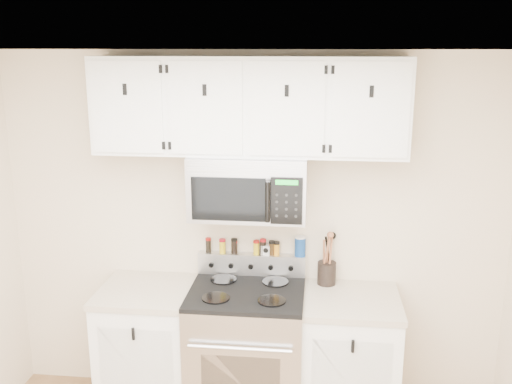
% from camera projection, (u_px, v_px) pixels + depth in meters
% --- Properties ---
extents(back_wall, '(3.50, 0.01, 2.50)m').
position_uv_depth(back_wall, '(252.00, 232.00, 4.01)').
color(back_wall, beige).
rests_on(back_wall, floor).
extents(ceiling, '(3.50, 3.50, 0.01)m').
position_uv_depth(ceiling, '(194.00, 54.00, 2.02)').
color(ceiling, white).
rests_on(ceiling, back_wall).
extents(range, '(0.76, 0.65, 1.10)m').
position_uv_depth(range, '(247.00, 353.00, 3.89)').
color(range, '#B7B7BA').
rests_on(range, floor).
extents(base_cabinet_left, '(0.64, 0.62, 0.92)m').
position_uv_depth(base_cabinet_left, '(150.00, 349.00, 4.00)').
color(base_cabinet_left, white).
rests_on(base_cabinet_left, floor).
extents(base_cabinet_right, '(0.64, 0.62, 0.92)m').
position_uv_depth(base_cabinet_right, '(349.00, 360.00, 3.85)').
color(base_cabinet_right, white).
rests_on(base_cabinet_right, floor).
extents(microwave, '(0.76, 0.44, 0.42)m').
position_uv_depth(microwave, '(249.00, 186.00, 3.73)').
color(microwave, '#9E9EA3').
rests_on(microwave, back_wall).
extents(upper_cabinets, '(2.00, 0.35, 0.62)m').
position_uv_depth(upper_cabinets, '(249.00, 106.00, 3.63)').
color(upper_cabinets, white).
rests_on(upper_cabinets, back_wall).
extents(utensil_crock, '(0.13, 0.13, 0.37)m').
position_uv_depth(utensil_crock, '(327.00, 271.00, 3.93)').
color(utensil_crock, black).
rests_on(utensil_crock, base_cabinet_right).
extents(kitchen_timer, '(0.07, 0.06, 0.07)m').
position_uv_depth(kitchen_timer, '(266.00, 250.00, 3.99)').
color(kitchen_timer, silver).
rests_on(kitchen_timer, range).
extents(salt_canister, '(0.08, 0.08, 0.14)m').
position_uv_depth(salt_canister, '(300.00, 246.00, 3.96)').
color(salt_canister, navy).
rests_on(salt_canister, range).
extents(spice_jar_0, '(0.04, 0.04, 0.11)m').
position_uv_depth(spice_jar_0, '(208.00, 245.00, 4.03)').
color(spice_jar_0, black).
rests_on(spice_jar_0, range).
extents(spice_jar_1, '(0.05, 0.05, 0.10)m').
position_uv_depth(spice_jar_1, '(222.00, 246.00, 4.02)').
color(spice_jar_1, gold).
rests_on(spice_jar_1, range).
extents(spice_jar_2, '(0.04, 0.04, 0.11)m').
position_uv_depth(spice_jar_2, '(234.00, 246.00, 4.01)').
color(spice_jar_2, black).
rests_on(spice_jar_2, range).
extents(spice_jar_3, '(0.04, 0.04, 0.10)m').
position_uv_depth(spice_jar_3, '(235.00, 247.00, 4.01)').
color(spice_jar_3, '#452710').
rests_on(spice_jar_3, range).
extents(spice_jar_4, '(0.04, 0.04, 0.10)m').
position_uv_depth(spice_jar_4, '(256.00, 247.00, 4.00)').
color(spice_jar_4, gold).
rests_on(spice_jar_4, range).
extents(spice_jar_5, '(0.04, 0.04, 0.11)m').
position_uv_depth(spice_jar_5, '(263.00, 247.00, 3.99)').
color(spice_jar_5, black).
rests_on(spice_jar_5, range).
extents(spice_jar_6, '(0.04, 0.04, 0.10)m').
position_uv_depth(spice_jar_6, '(272.00, 248.00, 3.98)').
color(spice_jar_6, '#38230D').
rests_on(spice_jar_6, range).
extents(spice_jar_7, '(0.04, 0.04, 0.10)m').
position_uv_depth(spice_jar_7, '(277.00, 248.00, 3.98)').
color(spice_jar_7, orange).
rests_on(spice_jar_7, range).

